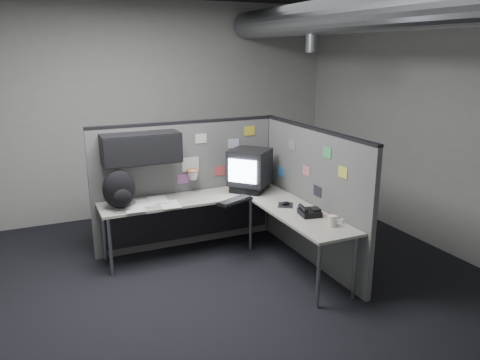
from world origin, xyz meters
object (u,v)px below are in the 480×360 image
backpack (119,190)px  phone (309,212)px  keyboard (235,201)px  desk (222,210)px  monitor (250,170)px

backpack → phone: bearing=-13.1°
phone → keyboard: bearing=146.8°
desk → phone: (0.68, -0.86, 0.16)m
monitor → keyboard: (-0.38, -0.38, -0.26)m
phone → backpack: (-1.84, 1.09, 0.18)m
desk → phone: phone is taller
keyboard → backpack: backpack is taller
phone → backpack: backpack is taller
keyboard → backpack: size_ratio=1.11×
monitor → backpack: monitor is taller
keyboard → monitor: bearing=66.4°
desk → backpack: size_ratio=5.10×
desk → monitor: (0.50, 0.27, 0.39)m
desk → phone: size_ratio=8.84×
monitor → phone: bearing=-78.8°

